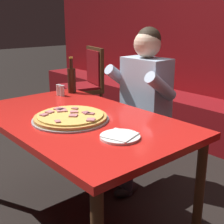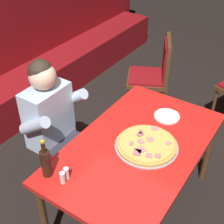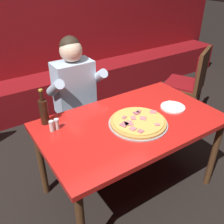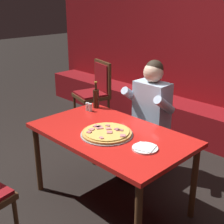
% 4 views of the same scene
% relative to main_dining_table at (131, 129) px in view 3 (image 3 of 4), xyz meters
% --- Properties ---
extents(ground_plane, '(24.00, 24.00, 0.00)m').
position_rel_main_dining_table_xyz_m(ground_plane, '(0.00, 0.00, -0.67)').
color(ground_plane, black).
extents(booth_wall_panel, '(6.80, 0.16, 1.90)m').
position_rel_main_dining_table_xyz_m(booth_wall_panel, '(0.00, 2.18, 0.28)').
color(booth_wall_panel, maroon).
rests_on(booth_wall_panel, ground_plane).
extents(booth_bench, '(6.46, 0.48, 0.46)m').
position_rel_main_dining_table_xyz_m(booth_bench, '(0.00, 1.86, -0.44)').
color(booth_bench, maroon).
rests_on(booth_bench, ground_plane).
extents(main_dining_table, '(1.45, 0.87, 0.75)m').
position_rel_main_dining_table_xyz_m(main_dining_table, '(0.00, 0.00, 0.00)').
color(main_dining_table, '#4C2D19').
rests_on(main_dining_table, ground_plane).
extents(pizza, '(0.46, 0.46, 0.05)m').
position_rel_main_dining_table_xyz_m(pizza, '(0.02, -0.06, 0.09)').
color(pizza, '#9E9EA3').
rests_on(pizza, main_dining_table).
extents(plate_white_paper, '(0.21, 0.21, 0.02)m').
position_rel_main_dining_table_xyz_m(plate_white_paper, '(0.43, -0.03, 0.08)').
color(plate_white_paper, white).
rests_on(plate_white_paper, main_dining_table).
extents(beer_bottle, '(0.07, 0.07, 0.29)m').
position_rel_main_dining_table_xyz_m(beer_bottle, '(-0.58, 0.35, 0.19)').
color(beer_bottle, black).
rests_on(beer_bottle, main_dining_table).
extents(shaker_oregano, '(0.04, 0.04, 0.09)m').
position_rel_main_dining_table_xyz_m(shaker_oregano, '(-0.58, 0.22, 0.11)').
color(shaker_oregano, silver).
rests_on(shaker_oregano, main_dining_table).
extents(shaker_red_pepper_flakes, '(0.04, 0.04, 0.09)m').
position_rel_main_dining_table_xyz_m(shaker_red_pepper_flakes, '(-0.53, 0.22, 0.11)').
color(shaker_red_pepper_flakes, silver).
rests_on(shaker_red_pepper_flakes, main_dining_table).
extents(diner_seated_blue_shirt, '(0.53, 0.53, 1.27)m').
position_rel_main_dining_table_xyz_m(diner_seated_blue_shirt, '(-0.13, 0.67, 0.04)').
color(diner_seated_blue_shirt, black).
rests_on(diner_seated_blue_shirt, ground_plane).
extents(dining_chair_near_left, '(0.59, 0.59, 0.99)m').
position_rel_main_dining_table_xyz_m(dining_chair_near_left, '(1.31, 0.52, -0.09)').
color(dining_chair_near_left, '#4C2D19').
rests_on(dining_chair_near_left, ground_plane).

